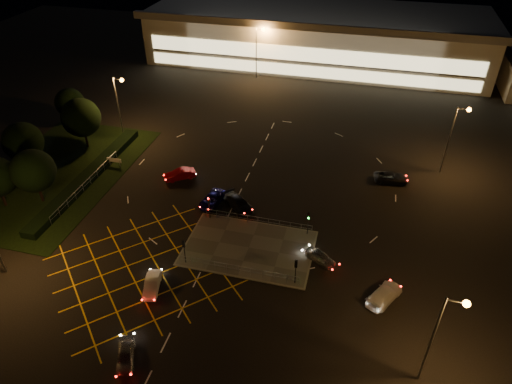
% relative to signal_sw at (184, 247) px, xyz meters
% --- Properties ---
extents(ground, '(180.00, 180.00, 0.00)m').
position_rel_signal_sw_xyz_m(ground, '(4.00, 5.99, -2.37)').
color(ground, black).
rests_on(ground, ground).
extents(pedestrian_island, '(14.00, 9.00, 0.12)m').
position_rel_signal_sw_xyz_m(pedestrian_island, '(6.00, 3.99, -2.31)').
color(pedestrian_island, '#4C4944').
rests_on(pedestrian_island, ground).
extents(grass_verge, '(18.00, 30.00, 0.08)m').
position_rel_signal_sw_xyz_m(grass_verge, '(-24.00, 11.99, -2.33)').
color(grass_verge, black).
rests_on(grass_verge, ground).
extents(hedge, '(2.00, 26.00, 1.00)m').
position_rel_signal_sw_xyz_m(hedge, '(-19.00, 11.99, -1.87)').
color(hedge, black).
rests_on(hedge, ground).
extents(supermarket, '(72.00, 26.50, 10.50)m').
position_rel_signal_sw_xyz_m(supermarket, '(4.00, 67.95, 2.95)').
color(supermarket, beige).
rests_on(supermarket, ground).
extents(streetlight_se, '(1.78, 0.56, 10.03)m').
position_rel_signal_sw_xyz_m(streetlight_se, '(24.44, -8.01, 4.20)').
color(streetlight_se, slate).
rests_on(streetlight_se, ground).
extents(streetlight_nw, '(1.78, 0.56, 10.03)m').
position_rel_signal_sw_xyz_m(streetlight_nw, '(-19.56, 23.99, 4.20)').
color(streetlight_nw, slate).
rests_on(streetlight_nw, ground).
extents(streetlight_ne, '(1.78, 0.56, 10.03)m').
position_rel_signal_sw_xyz_m(streetlight_ne, '(28.44, 25.99, 4.20)').
color(streetlight_ne, slate).
rests_on(streetlight_ne, ground).
extents(streetlight_far_left, '(1.78, 0.56, 10.03)m').
position_rel_signal_sw_xyz_m(streetlight_far_left, '(-5.56, 53.99, 4.20)').
color(streetlight_far_left, slate).
rests_on(streetlight_far_left, ground).
extents(streetlight_far_right, '(1.78, 0.56, 10.03)m').
position_rel_signal_sw_xyz_m(streetlight_far_right, '(34.44, 55.99, 4.20)').
color(streetlight_far_right, slate).
rests_on(streetlight_far_right, ground).
extents(signal_sw, '(0.28, 0.30, 3.15)m').
position_rel_signal_sw_xyz_m(signal_sw, '(0.00, 0.00, 0.00)').
color(signal_sw, black).
rests_on(signal_sw, pedestrian_island).
extents(signal_se, '(0.28, 0.30, 3.15)m').
position_rel_signal_sw_xyz_m(signal_se, '(12.00, 0.00, 0.00)').
color(signal_se, black).
rests_on(signal_se, pedestrian_island).
extents(signal_nw, '(0.28, 0.30, 3.15)m').
position_rel_signal_sw_xyz_m(signal_nw, '(0.00, 7.99, 0.00)').
color(signal_nw, black).
rests_on(signal_nw, pedestrian_island).
extents(signal_ne, '(0.28, 0.30, 3.15)m').
position_rel_signal_sw_xyz_m(signal_ne, '(12.00, 7.99, 0.00)').
color(signal_ne, black).
rests_on(signal_ne, pedestrian_island).
extents(tree_b, '(5.40, 5.40, 7.35)m').
position_rel_signal_sw_xyz_m(tree_b, '(-28.00, 11.99, 2.28)').
color(tree_b, black).
rests_on(tree_b, ground).
extents(tree_c, '(5.76, 5.76, 7.84)m').
position_rel_signal_sw_xyz_m(tree_c, '(-24.00, 19.99, 2.59)').
color(tree_c, black).
rests_on(tree_c, ground).
extents(tree_d, '(4.68, 4.68, 6.37)m').
position_rel_signal_sw_xyz_m(tree_d, '(-30.00, 25.99, 1.65)').
color(tree_d, black).
rests_on(tree_d, ground).
extents(tree_e, '(5.40, 5.40, 7.35)m').
position_rel_signal_sw_xyz_m(tree_e, '(-22.00, 5.99, 2.28)').
color(tree_e, black).
rests_on(tree_e, ground).
extents(car_near_silver, '(2.86, 4.02, 1.27)m').
position_rel_signal_sw_xyz_m(car_near_silver, '(-0.62, -12.41, -1.73)').
color(car_near_silver, '#B3B6BB').
rests_on(car_near_silver, ground).
extents(car_queue_white, '(2.27, 4.07, 1.27)m').
position_rel_signal_sw_xyz_m(car_queue_white, '(-1.89, -4.32, -1.73)').
color(car_queue_white, white).
rests_on(car_queue_white, ground).
extents(car_left_blue, '(2.82, 4.84, 1.27)m').
position_rel_signal_sw_xyz_m(car_left_blue, '(-0.72, 10.99, -1.73)').
color(car_left_blue, '#100C4D').
rests_on(car_left_blue, ground).
extents(car_far_dkgrey, '(4.99, 4.60, 1.41)m').
position_rel_signal_sw_xyz_m(car_far_dkgrey, '(2.79, 10.99, -1.66)').
color(car_far_dkgrey, black).
rests_on(car_far_dkgrey, ground).
extents(car_right_silver, '(3.86, 3.16, 1.24)m').
position_rel_signal_sw_xyz_m(car_right_silver, '(14.08, 3.88, -1.75)').
color(car_right_silver, '#989B9F').
rests_on(car_right_silver, ground).
extents(car_circ_red, '(4.34, 3.67, 1.40)m').
position_rel_signal_sw_xyz_m(car_circ_red, '(-6.88, 15.29, -1.66)').
color(car_circ_red, maroon).
rests_on(car_circ_red, ground).
extents(car_east_grey, '(4.87, 2.74, 1.28)m').
position_rel_signal_sw_xyz_m(car_east_grey, '(21.26, 21.87, -1.72)').
color(car_east_grey, black).
rests_on(car_east_grey, ground).
extents(car_approach_white, '(4.05, 5.07, 1.38)m').
position_rel_signal_sw_xyz_m(car_approach_white, '(20.93, 0.12, -1.68)').
color(car_approach_white, '#B8B8B8').
rests_on(car_approach_white, ground).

